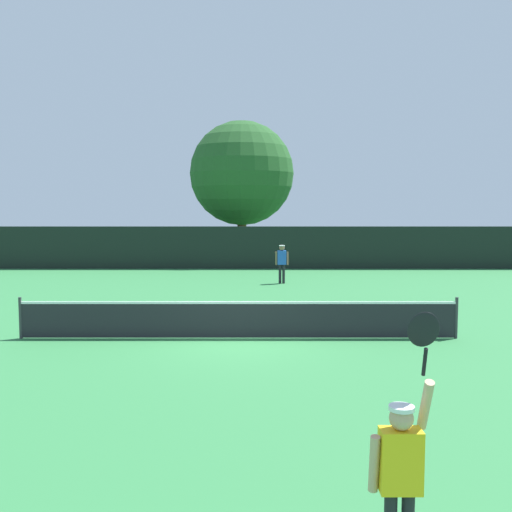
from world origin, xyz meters
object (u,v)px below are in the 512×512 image
tennis_ball (277,328)px  large_tree (239,173)px  player_serving (399,463)px  player_receiving (280,260)px  parked_car_near (206,244)px

tennis_ball → large_tree: 20.66m
player_serving → tennis_ball: player_serving is taller
player_serving → player_receiving: 20.51m
player_receiving → large_tree: large_tree is taller
player_receiving → tennis_ball: player_receiving is taller
player_serving → large_tree: large_tree is taller
player_receiving → tennis_ball: size_ratio=24.83×
player_receiving → large_tree: size_ratio=0.20×
parked_car_near → large_tree: bearing=-69.9°
player_receiving → tennis_ball: 9.80m
large_tree → player_receiving: bearing=-78.8°
player_serving → tennis_ball: 10.84m
parked_car_near → tennis_ball: bearing=-88.7°
player_serving → parked_car_near: bearing=97.5°
player_serving → player_receiving: player_serving is taller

